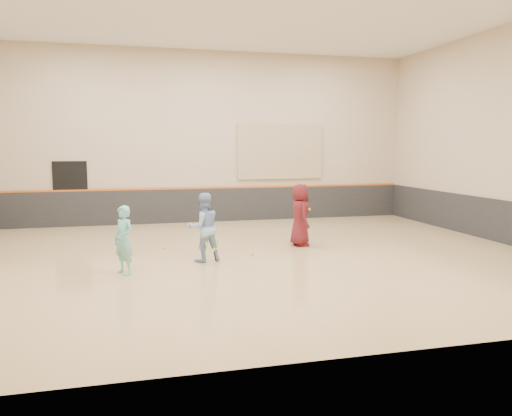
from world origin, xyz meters
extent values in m
cube|color=tan|center=(0.00, 0.00, -0.10)|extent=(15.00, 12.00, 0.20)
cube|color=silver|center=(0.00, 0.00, 6.01)|extent=(15.00, 12.00, 0.02)
cube|color=#C8B092|center=(0.00, 6.01, 3.00)|extent=(15.00, 0.02, 6.00)
cube|color=#C8B092|center=(0.00, -6.01, 3.00)|extent=(15.00, 0.02, 6.00)
cube|color=#C8B092|center=(7.51, 0.00, 3.00)|extent=(0.02, 12.00, 6.00)
cube|color=#232326|center=(0.00, 5.97, 0.60)|extent=(14.90, 0.04, 1.20)
cube|color=#232326|center=(7.47, 0.00, 0.60)|extent=(0.04, 11.90, 1.20)
cube|color=#D85914|center=(0.00, 5.96, 1.22)|extent=(14.90, 0.03, 0.06)
cube|color=tan|center=(2.80, 5.95, 2.50)|extent=(3.20, 0.08, 2.00)
cube|color=black|center=(-4.50, 5.98, 1.10)|extent=(1.10, 0.05, 2.20)
imported|color=#7BD5D4|center=(-2.71, -0.94, 0.73)|extent=(0.60, 0.63, 1.46)
imported|color=#91B2E1|center=(-0.91, -0.18, 0.81)|extent=(0.90, 0.77, 1.62)
imported|color=maroon|center=(1.89, 1.07, 0.84)|extent=(0.54, 0.83, 1.68)
sphere|color=gold|center=(0.35, 0.19, 0.03)|extent=(0.07, 0.07, 0.07)
sphere|color=yellow|center=(2.08, 0.85, 1.02)|extent=(0.07, 0.07, 0.07)
sphere|color=#B0CB2F|center=(-1.73, 1.39, 0.03)|extent=(0.07, 0.07, 0.07)
camera|label=1|loc=(-2.51, -11.62, 2.68)|focal=35.00mm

